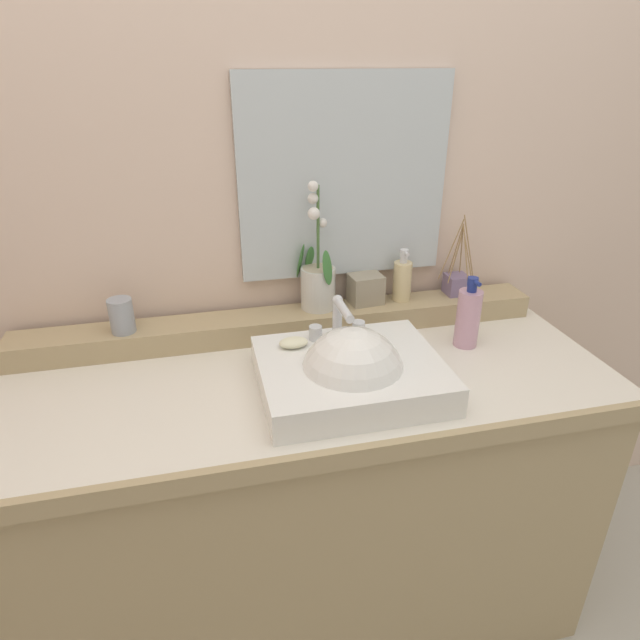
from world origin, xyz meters
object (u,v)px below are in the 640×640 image
Objects in this scene: reed_diffuser at (456,283)px; lotion_bottle at (468,317)px; sink_basin at (351,376)px; trinket_box at (366,289)px; soap_dispenser at (402,280)px; potted_plant at (318,280)px; tumbler_cup at (122,316)px; soap_bar at (293,343)px.

reed_diffuser reaches higher than lotion_bottle.
sink_basin reaches higher than trinket_box.
soap_dispenser is 0.78× the size of lotion_bottle.
tumbler_cup is (-0.52, -0.03, -0.04)m from potted_plant.
tumbler_cup is 0.94m from reed_diffuser.
soap_bar is 0.77× the size of trinket_box.
lotion_bottle reaches higher than soap_bar.
soap_dispenser is 1.68× the size of trinket_box.
reed_diffuser is at bearing -6.03° from trinket_box.
reed_diffuser is 1.23× the size of lotion_bottle.
sink_basin is at bearing -42.20° from soap_bar.
lotion_bottle is at bearing -27.67° from potted_plant.
potted_plant is 3.93× the size of trinket_box.
soap_dispenser is 0.22m from lotion_bottle.
reed_diffuser is at bearing 1.26° from soap_dispenser.
tumbler_cup is (-0.77, -0.03, -0.02)m from soap_dispenser.
lotion_bottle is (0.36, -0.19, -0.06)m from potted_plant.
reed_diffuser is (0.94, 0.03, -0.01)m from tumbler_cup.
potted_plant is at bearing 179.44° from soap_dispenser.
potted_plant reaches higher than soap_dispenser.
trinket_box is (0.14, 0.00, -0.04)m from potted_plant.
trinket_box is at bearing 177.65° from soap_dispenser.
soap_dispenser is 0.77m from tumbler_cup.
sink_basin is 0.42m from soap_dispenser.
trinket_box is at bearing 179.88° from reed_diffuser.
sink_basin is at bearing -141.60° from reed_diffuser.
tumbler_cup is at bearing 169.71° from lotion_bottle.
reed_diffuser reaches higher than soap_bar.
soap_bar is 0.78× the size of tumbler_cup.
potted_plant reaches higher than tumbler_cup.
trinket_box is (-0.28, 0.00, 0.01)m from reed_diffuser.
potted_plant is (-0.00, 0.33, 0.11)m from sink_basin.
tumbler_cup is at bearing 176.90° from trinket_box.
soap_dispenser is 0.11m from trinket_box.
trinket_box is (-0.11, 0.00, -0.02)m from soap_dispenser.
soap_dispenser reaches higher than lotion_bottle.
soap_dispenser reaches higher than tumbler_cup.
potted_plant is at bearing 3.36° from tumbler_cup.
lotion_bottle is at bearing 21.28° from sink_basin.
reed_diffuser is 0.20m from lotion_bottle.
soap_dispenser reaches higher than sink_basin.
potted_plant is (0.11, 0.23, 0.06)m from soap_bar.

